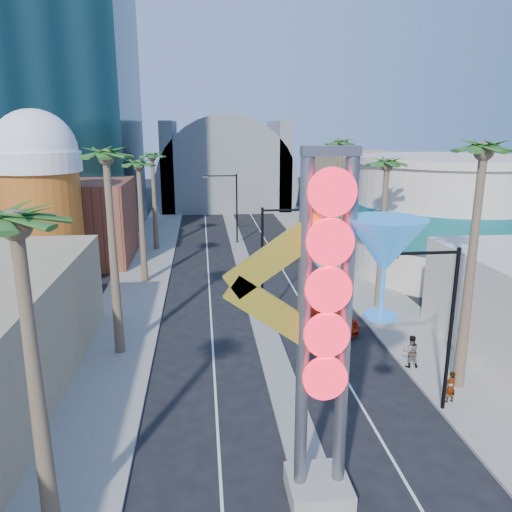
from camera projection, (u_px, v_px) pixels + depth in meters
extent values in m
cube|color=gray|center=(145.00, 266.00, 47.95)|extent=(5.00, 100.00, 0.15)
cube|color=gray|center=(338.00, 261.00, 49.94)|extent=(5.00, 100.00, 0.15)
cube|color=gray|center=(241.00, 256.00, 51.83)|extent=(1.60, 84.00, 0.15)
cube|color=black|center=(37.00, 19.00, 56.72)|extent=(20.00, 20.00, 50.00)
cube|color=brown|center=(79.00, 222.00, 49.16)|extent=(10.00, 10.00, 8.00)
cube|color=#988462|center=(363.00, 194.00, 61.89)|extent=(10.00, 20.00, 10.00)
cylinder|color=#BB6119|center=(43.00, 228.00, 41.11)|extent=(6.40, 6.40, 10.00)
cylinder|color=white|center=(36.00, 162.00, 39.75)|extent=(7.00, 7.00, 1.60)
sphere|color=white|center=(35.00, 151.00, 39.55)|extent=(6.60, 6.60, 6.60)
cylinder|color=beige|center=(448.00, 220.00, 44.78)|extent=(16.00, 16.00, 10.00)
cylinder|color=teal|center=(448.00, 220.00, 44.78)|extent=(16.60, 16.60, 3.00)
cylinder|color=beige|center=(453.00, 160.00, 43.45)|extent=(16.60, 16.60, 0.60)
cylinder|color=slate|center=(225.00, 183.00, 83.55)|extent=(22.00, 16.00, 22.00)
cube|color=slate|center=(170.00, 165.00, 81.86)|extent=(2.00, 16.00, 14.00)
cube|color=slate|center=(278.00, 164.00, 83.74)|extent=(2.00, 16.00, 14.00)
cube|color=gray|center=(318.00, 488.00, 18.07)|extent=(2.20, 2.20, 0.80)
cylinder|color=slate|center=(303.00, 333.00, 16.46)|extent=(0.44, 0.44, 12.00)
cylinder|color=slate|center=(345.00, 331.00, 16.61)|extent=(0.44, 0.44, 12.00)
cube|color=slate|center=(331.00, 151.00, 15.05)|extent=(1.80, 0.50, 0.30)
cylinder|color=red|center=(332.00, 192.00, 15.02)|extent=(1.50, 0.25, 1.50)
cylinder|color=red|center=(330.00, 242.00, 15.41)|extent=(1.50, 0.25, 1.50)
cylinder|color=red|center=(328.00, 290.00, 15.80)|extent=(1.50, 0.25, 1.50)
cylinder|color=red|center=(327.00, 335.00, 16.19)|extent=(1.50, 0.25, 1.50)
cylinder|color=red|center=(325.00, 378.00, 16.58)|extent=(1.50, 0.25, 1.50)
cube|color=gold|center=(277.00, 255.00, 15.69)|extent=(3.47, 0.25, 2.80)
cube|color=gold|center=(277.00, 314.00, 16.19)|extent=(3.47, 0.25, 2.80)
cone|color=blue|center=(385.00, 246.00, 16.01)|extent=(2.60, 2.60, 1.80)
cylinder|color=blue|center=(382.00, 293.00, 16.41)|extent=(0.16, 0.16, 1.60)
cylinder|color=blue|center=(380.00, 316.00, 16.61)|extent=(1.10, 1.10, 0.12)
cylinder|color=black|center=(262.00, 266.00, 33.52)|extent=(0.18, 0.18, 8.00)
cube|color=black|center=(290.00, 210.00, 32.76)|extent=(3.60, 0.12, 0.12)
cube|color=slate|center=(313.00, 211.00, 32.95)|extent=(0.60, 0.25, 0.18)
cylinder|color=black|center=(237.00, 209.00, 56.61)|extent=(0.18, 0.18, 8.00)
cube|color=black|center=(220.00, 176.00, 55.47)|extent=(3.60, 0.12, 0.12)
cube|color=slate|center=(206.00, 177.00, 55.33)|extent=(0.60, 0.25, 0.18)
cylinder|color=black|center=(450.00, 333.00, 22.73)|extent=(0.18, 0.18, 8.00)
cube|color=black|center=(423.00, 253.00, 21.61)|extent=(3.24, 0.12, 0.12)
cube|color=slate|center=(391.00, 256.00, 21.48)|extent=(0.60, 0.25, 0.18)
cylinder|color=brown|center=(37.00, 397.00, 14.94)|extent=(0.40, 0.40, 10.50)
sphere|color=#1C551E|center=(16.00, 225.00, 13.62)|extent=(2.40, 2.40, 2.40)
cylinder|color=brown|center=(114.00, 260.00, 28.29)|extent=(0.40, 0.40, 11.50)
sphere|color=#1C551E|center=(106.00, 157.00, 26.84)|extent=(2.40, 2.40, 2.40)
cylinder|color=brown|center=(142.00, 226.00, 41.95)|extent=(0.40, 0.40, 10.00)
sphere|color=#1C551E|center=(138.00, 166.00, 40.69)|extent=(2.40, 2.40, 2.40)
cylinder|color=brown|center=(154.00, 205.00, 53.49)|extent=(0.40, 0.40, 10.00)
sphere|color=#1C551E|center=(152.00, 157.00, 52.24)|extent=(2.40, 2.40, 2.40)
cylinder|color=brown|center=(470.00, 277.00, 24.34)|extent=(0.40, 0.40, 12.00)
sphere|color=#1C551E|center=(484.00, 152.00, 22.83)|extent=(2.40, 2.40, 2.40)
cylinder|color=brown|center=(382.00, 239.00, 36.08)|extent=(0.40, 0.40, 10.50)
sphere|color=#1C551E|center=(387.00, 165.00, 34.76)|extent=(2.40, 2.40, 2.40)
cylinder|color=brown|center=(338.00, 206.00, 47.50)|extent=(0.40, 0.40, 11.50)
sphere|color=#1C551E|center=(341.00, 145.00, 46.05)|extent=(2.40, 2.40, 2.40)
imported|color=#9E210C|center=(333.00, 316.00, 33.57)|extent=(2.69, 5.32, 1.44)
imported|color=gray|center=(450.00, 387.00, 24.03)|extent=(0.66, 0.52, 1.60)
imported|color=gray|center=(411.00, 351.00, 27.55)|extent=(0.96, 0.78, 1.86)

